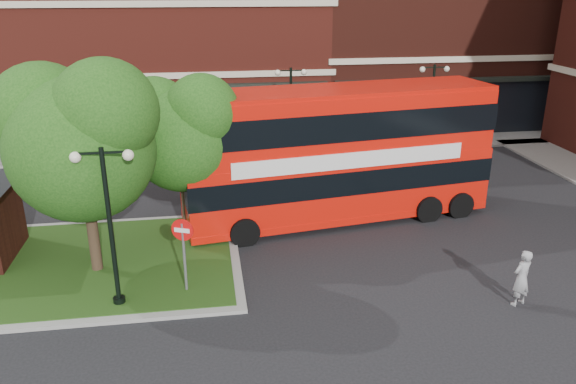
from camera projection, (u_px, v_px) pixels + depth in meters
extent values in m
plane|color=black|center=(299.00, 295.00, 17.62)|extent=(120.00, 120.00, 0.00)
cube|color=slate|center=(252.00, 149.00, 32.87)|extent=(44.00, 3.00, 0.12)
cube|color=maroon|center=(115.00, 19.00, 36.25)|extent=(26.00, 12.00, 14.00)
cube|color=#471911|center=(440.00, 1.00, 39.01)|extent=(18.00, 12.00, 16.00)
cube|color=gray|center=(55.00, 267.00, 19.24)|extent=(12.60, 7.60, 0.12)
cube|color=#19380F|center=(55.00, 267.00, 19.24)|extent=(12.00, 7.00, 0.15)
cylinder|color=#2D2116|center=(91.00, 219.00, 18.32)|extent=(0.36, 0.36, 3.92)
sphere|color=#184310|center=(82.00, 149.00, 17.49)|extent=(4.60, 4.60, 4.60)
sphere|color=#184310|center=(44.00, 117.00, 17.65)|extent=(3.45, 3.45, 3.45)
sphere|color=#184310|center=(105.00, 111.00, 16.75)|extent=(3.22, 3.22, 3.22)
cylinder|color=#2D2116|center=(186.00, 194.00, 21.14)|extent=(0.36, 0.36, 3.47)
sphere|color=#184310|center=(182.00, 140.00, 20.40)|extent=(3.80, 3.80, 3.80)
sphere|color=#184310|center=(155.00, 115.00, 20.51)|extent=(2.85, 2.85, 2.85)
sphere|color=#184310|center=(202.00, 111.00, 19.77)|extent=(2.66, 2.66, 2.66)
cylinder|color=black|center=(111.00, 231.00, 16.15)|extent=(0.14, 0.14, 5.00)
cylinder|color=black|center=(120.00, 302.00, 16.97)|extent=(0.36, 0.36, 0.30)
cube|color=black|center=(101.00, 153.00, 15.32)|extent=(1.40, 0.06, 0.06)
sphere|color=#F2EACC|center=(75.00, 157.00, 15.26)|extent=(0.32, 0.32, 0.32)
sphere|color=#F2EACC|center=(128.00, 155.00, 15.46)|extent=(0.32, 0.32, 0.32)
cylinder|color=black|center=(291.00, 114.00, 30.45)|extent=(0.14, 0.14, 5.00)
cylinder|color=black|center=(291.00, 156.00, 31.27)|extent=(0.36, 0.36, 0.30)
cube|color=black|center=(291.00, 71.00, 29.62)|extent=(1.40, 0.06, 0.06)
sphere|color=#F2EACC|center=(278.00, 73.00, 29.56)|extent=(0.32, 0.32, 0.32)
sphere|color=#F2EACC|center=(304.00, 72.00, 29.76)|extent=(0.32, 0.32, 0.32)
cylinder|color=black|center=(431.00, 110.00, 31.58)|extent=(0.14, 0.14, 5.00)
cylinder|color=black|center=(427.00, 150.00, 32.40)|extent=(0.36, 0.36, 0.30)
cube|color=black|center=(435.00, 67.00, 30.76)|extent=(1.40, 0.06, 0.06)
sphere|color=#F2EACC|center=(422.00, 69.00, 30.69)|extent=(0.32, 0.32, 0.32)
sphere|color=#F2EACC|center=(447.00, 69.00, 30.89)|extent=(0.32, 0.32, 0.32)
cube|color=red|center=(337.00, 179.00, 22.82)|extent=(12.71, 4.63, 2.37)
cube|color=red|center=(339.00, 122.00, 21.99)|extent=(12.58, 4.58, 2.37)
cube|color=black|center=(339.00, 119.00, 21.95)|extent=(12.71, 4.63, 1.07)
cube|color=silver|center=(353.00, 160.00, 21.09)|extent=(9.22, 1.42, 0.62)
imported|color=gray|center=(522.00, 278.00, 16.81)|extent=(0.77, 0.64, 1.81)
imported|color=#B2B6BA|center=(243.00, 141.00, 32.11)|extent=(4.32, 2.22, 1.41)
imported|color=silver|center=(372.00, 138.00, 32.88)|extent=(4.27, 1.76, 1.38)
cylinder|color=slate|center=(185.00, 259.00, 17.31)|extent=(0.09, 0.09, 2.41)
cylinder|color=red|center=(182.00, 230.00, 16.96)|extent=(0.67, 0.33, 0.70)
cube|color=white|center=(182.00, 230.00, 16.96)|extent=(0.47, 0.23, 0.13)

